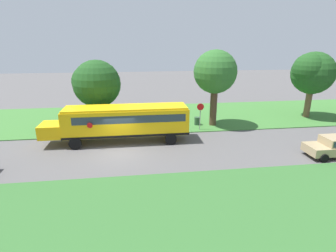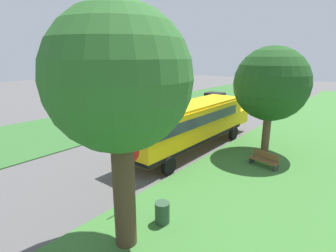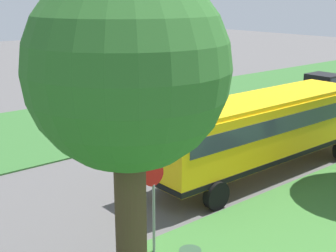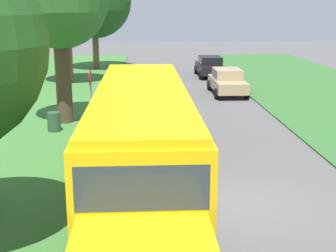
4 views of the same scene
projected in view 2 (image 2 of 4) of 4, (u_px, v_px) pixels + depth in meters
The scene contains 10 objects.
ground_plane at pixel (166, 141), 19.60m from camera, with size 120.00×120.00×0.00m, color #565454.
grass_verge at pixel (315, 179), 13.53m from camera, with size 12.00×80.00×0.08m, color #3D7533.
grass_far_side at pixel (93, 122), 25.06m from camera, with size 10.00×80.00×0.07m, color #33662D.
school_bus at pixel (191, 122), 17.40m from camera, with size 2.85×12.42×3.16m.
pickup_truck at pixel (212, 102), 29.61m from camera, with size 2.28×5.40×2.10m.
oak_tree_beside_bus at pixel (272, 83), 16.22m from camera, with size 4.57×4.65×6.82m.
oak_tree_roadside_mid at pixel (117, 79), 7.48m from camera, with size 4.30×4.30×7.73m.
stop_sign at pixel (134, 170), 10.63m from camera, with size 0.08×0.68×2.74m.
park_bench at pixel (264, 160), 14.89m from camera, with size 1.66×0.79×0.92m.
trash_bin at pixel (162, 213), 9.89m from camera, with size 0.56×0.56×0.90m, color #2D4C33.
Camera 2 is at (-11.85, 14.37, 6.22)m, focal length 28.00 mm.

